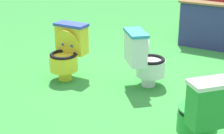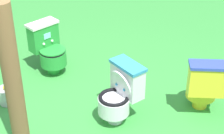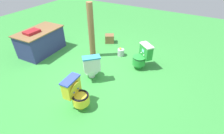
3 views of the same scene
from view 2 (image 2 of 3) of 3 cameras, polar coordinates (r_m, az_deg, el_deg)
ground at (r=4.49m, az=-1.44°, el=-9.22°), size 14.00×14.00×0.00m
toilet_green at (r=5.43m, az=-9.43°, el=2.83°), size 0.64×0.62×0.73m
toilet_white at (r=4.42m, az=1.22°, el=-3.89°), size 0.63×0.63×0.73m
toilet_yellow at (r=4.69m, az=13.55°, el=-2.57°), size 0.45×0.52×0.73m
wooden_post at (r=3.84m, az=-14.58°, el=-2.43°), size 0.18×0.18×1.70m
lemon_bucket at (r=5.00m, az=-15.35°, el=-4.07°), size 0.22×0.22×0.28m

